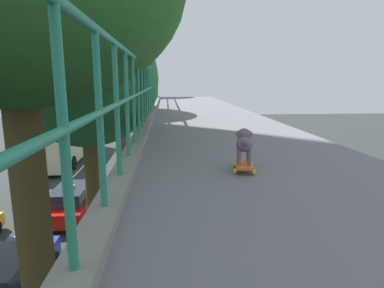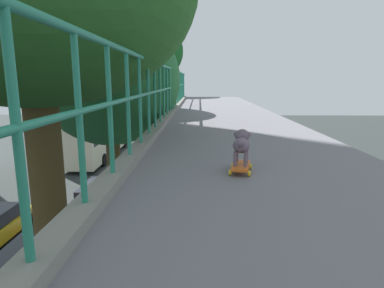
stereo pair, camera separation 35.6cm
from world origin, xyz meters
name	(u,v)px [view 1 (the left image)]	position (x,y,z in m)	size (l,w,h in m)	color
car_blue_fifth	(4,280)	(-4.59, 8.91, 0.70)	(1.92, 4.37, 1.44)	navy
car_red_taxi_seventh	(73,201)	(-4.36, 15.13, 0.72)	(1.85, 4.52, 1.61)	red
city_bus	(69,138)	(-7.82, 26.72, 1.80)	(2.51, 11.35, 3.16)	beige
roadside_tree_far	(86,81)	(-2.11, 9.71, 6.37)	(4.14, 4.14, 8.36)	#4D4221
roadside_tree_farthest	(118,53)	(-2.54, 19.68, 7.92)	(4.22, 4.22, 9.93)	#493328
toy_skateboard	(244,165)	(0.94, 3.21, 5.56)	(0.26, 0.43, 0.08)	orange
small_dog	(244,142)	(0.94, 3.25, 5.79)	(0.21, 0.36, 0.34)	#665465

